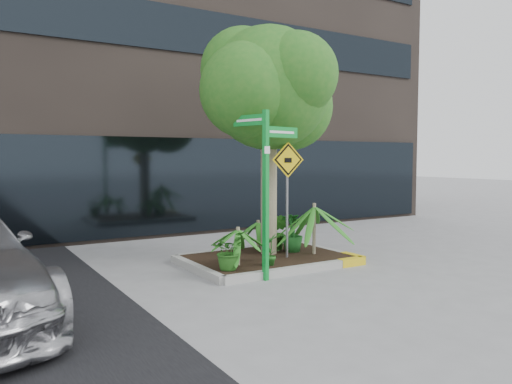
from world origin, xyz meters
TOP-DOWN VIEW (x-y plane):
  - ground at (0.00, 0.00)m, footprint 80.00×80.00m
  - planter at (0.23, 0.27)m, footprint 3.35×2.36m
  - tree at (0.36, 0.53)m, footprint 3.27×2.90m
  - palm_front at (1.15, -0.02)m, footprint 1.20×1.20m
  - palm_left at (-0.74, -0.14)m, footprint 0.81×0.81m
  - palm_back at (0.42, 1.02)m, footprint 0.73×0.73m
  - shrub_a at (-1.08, -0.38)m, footprint 0.86×0.86m
  - shrub_b at (0.91, 0.43)m, footprint 0.65×0.65m
  - shrub_c at (-0.22, -0.48)m, footprint 0.42×0.42m
  - shrub_d at (0.78, 0.76)m, footprint 0.51×0.51m
  - street_sign_post at (-0.56, -0.81)m, footprint 1.00×0.87m
  - cattle_sign at (0.47, -0.03)m, footprint 0.72×0.09m

SIDE VIEW (x-z plane):
  - ground at x=0.00m, z-range 0.00..0.00m
  - planter at x=0.23m, z-range 0.03..0.18m
  - shrub_c at x=-0.22m, z-range 0.15..0.76m
  - shrub_a at x=-1.08m, z-range 0.15..0.84m
  - shrub_d at x=0.78m, z-range 0.15..0.93m
  - shrub_b at x=0.91m, z-range 0.15..0.98m
  - palm_back at x=0.42m, z-range 0.35..1.15m
  - palm_left at x=-0.74m, z-range 0.37..1.27m
  - palm_front at x=1.15m, z-range 0.48..1.81m
  - cattle_sign at x=0.47m, z-range 0.56..2.89m
  - street_sign_post at x=-0.56m, z-range 0.35..3.35m
  - tree at x=0.36m, z-range 1.13..6.03m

